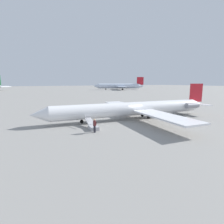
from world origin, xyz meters
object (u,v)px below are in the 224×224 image
(boarding_stairs, at_px, (93,126))
(passenger, at_px, (95,125))
(airplane_main, at_px, (137,108))
(airplane_taxiing_distant, at_px, (120,86))

(boarding_stairs, distance_m, passenger, 1.92)
(boarding_stairs, relative_size, passenger, 2.35)
(airplane_main, xyz_separation_m, airplane_taxiing_distant, (-57.44, -103.64, 1.38))
(airplane_main, height_order, passenger, airplane_main)
(airplane_taxiing_distant, bearing_deg, boarding_stairs, 82.72)
(airplane_main, xyz_separation_m, passenger, (9.68, 4.53, -0.77))
(boarding_stairs, xyz_separation_m, passenger, (0.42, 1.76, 0.65))
(airplane_main, bearing_deg, boarding_stairs, 22.36)
(airplane_main, relative_size, boarding_stairs, 7.89)
(airplane_taxiing_distant, bearing_deg, passenger, 82.98)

